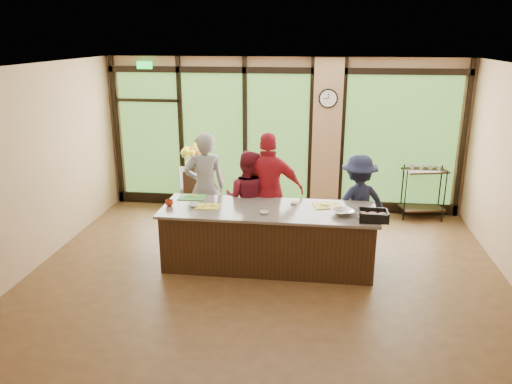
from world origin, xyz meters
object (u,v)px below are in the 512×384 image
(island_base, at_px, (268,238))
(bar_cart, at_px, (424,186))
(flower_stand, at_px, (193,190))
(roasting_pan, at_px, (373,218))
(cook_right, at_px, (358,203))
(cook_left, at_px, (205,187))

(island_base, distance_m, bar_cart, 3.67)
(flower_stand, bearing_deg, roasting_pan, -62.19)
(island_base, bearing_deg, cook_right, 29.77)
(island_base, bearing_deg, roasting_pan, -11.28)
(island_base, bearing_deg, flower_stand, 127.74)
(island_base, relative_size, cook_left, 1.64)
(island_base, distance_m, flower_stand, 2.86)
(roasting_pan, height_order, bar_cart, bar_cart)
(roasting_pan, bearing_deg, cook_right, 94.62)
(flower_stand, bearing_deg, island_base, -76.22)
(island_base, xyz_separation_m, cook_right, (1.37, 0.78, 0.36))
(roasting_pan, distance_m, flower_stand, 4.17)
(bar_cart, bearing_deg, island_base, -151.19)
(cook_right, height_order, roasting_pan, cook_right)
(cook_right, bearing_deg, cook_left, -23.90)
(cook_right, bearing_deg, island_base, 7.51)
(cook_left, relative_size, flower_stand, 2.14)
(island_base, xyz_separation_m, roasting_pan, (1.50, -0.30, 0.52))
(bar_cart, bearing_deg, flower_stand, 169.24)
(cook_right, xyz_separation_m, roasting_pan, (0.13, -1.08, 0.16))
(cook_right, bearing_deg, flower_stand, -47.61)
(cook_left, distance_m, bar_cart, 4.21)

